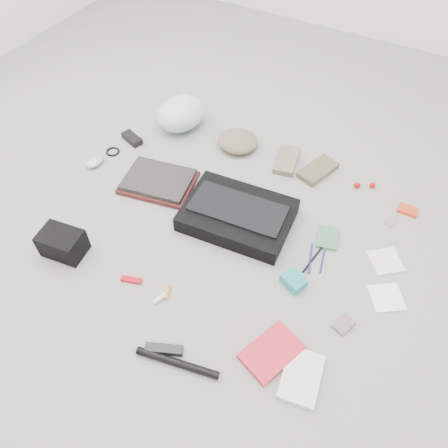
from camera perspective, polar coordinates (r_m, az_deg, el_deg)
The scene contains 33 objects.
ground_plane at distance 1.92m, azimuth -0.00°, elevation -0.95°, with size 4.00×4.00×0.00m, color gray.
messenger_bag at distance 1.93m, azimuth 1.79°, elevation 1.17°, with size 0.47×0.33×0.08m, color black.
bag_flap at distance 1.90m, azimuth 1.83°, elevation 2.05°, with size 0.41×0.19×0.01m, color black.
laptop_sleeve at distance 2.13m, azimuth -8.53°, elevation 5.36°, with size 0.33×0.25×0.02m, color #4A1A18.
laptop at distance 2.11m, azimuth -8.60°, elevation 5.78°, with size 0.31×0.23×0.02m, color black.
bike_helmet at distance 2.41m, azimuth -5.67°, elevation 14.16°, with size 0.23×0.28×0.17m, color silver.
beanie at distance 2.30m, azimuth 1.83°, elevation 10.75°, with size 0.21×0.20×0.07m, color #71614C.
mitten_left at distance 2.24m, azimuth 8.17°, elevation 8.23°, with size 0.10×0.20×0.03m, color #756857.
mitten_right at distance 2.21m, azimuth 12.17°, elevation 6.90°, with size 0.10×0.21×0.03m, color brown.
power_brick at distance 2.39m, azimuth -11.92°, elevation 10.87°, with size 0.12×0.05×0.03m, color black.
cable_coil at distance 2.35m, azimuth -14.33°, elevation 9.15°, with size 0.07×0.07×0.01m, color black.
mouse at distance 2.30m, azimuth -16.52°, elevation 7.81°, with size 0.06×0.10×0.04m, color #ABACB6.
camera_bag at distance 1.93m, azimuth -20.33°, elevation -2.36°, with size 0.17×0.12×0.11m, color black.
multitool at distance 1.80m, azimuth -12.00°, elevation -7.16°, with size 0.09×0.02×0.01m, color #B40713.
toiletry_tube_white at distance 1.74m, azimuth -8.38°, elevation -9.56°, with size 0.02×0.02×0.06m, color silver.
toiletry_tube_orange at distance 1.75m, azimuth -7.46°, elevation -8.76°, with size 0.02×0.02×0.06m, color orange.
u_lock at distance 1.63m, azimuth -7.84°, elevation -15.92°, with size 0.14×0.03×0.03m, color black.
bike_pump at distance 1.61m, azimuth -6.11°, elevation -17.59°, with size 0.03×0.03×0.31m, color black.
book_red at distance 1.63m, azimuth 6.24°, elevation -16.30°, with size 0.14×0.21×0.02m, color red.
book_white at distance 1.61m, azimuth 10.06°, elevation -19.03°, with size 0.13×0.19×0.02m, color silver.
notepad at distance 1.94m, azimuth 13.38°, elevation -1.76°, with size 0.09×0.12×0.01m, color #3E714C.
pen_blue at distance 1.86m, azimuth 11.22°, elevation -4.39°, with size 0.01×0.01×0.16m, color #1C1E9F.
pen_black at distance 1.86m, azimuth 11.49°, elevation -4.57°, with size 0.01×0.01×0.16m, color black.
pen_navy at distance 1.86m, azimuth 12.74°, elevation -4.78°, with size 0.01×0.01×0.12m, color navy.
accordion_wallet at distance 1.77m, azimuth 9.09°, elevation -7.35°, with size 0.09×0.07×0.04m, color teal.
card_deck at distance 1.73m, azimuth 15.33°, elevation -12.54°, with size 0.05×0.08×0.01m, color gray.
napkin_top at distance 1.94m, azimuth 20.35°, elevation -4.56°, with size 0.12×0.12×0.01m, color silver.
napkin_bottom at distance 1.84m, azimuth 20.47°, elevation -9.00°, with size 0.12×0.12×0.01m, color white.
lollipop_a at distance 2.19m, azimuth 16.96°, elevation 4.87°, with size 0.03×0.03×0.03m, color #9A1206.
lollipop_b at distance 2.19m, azimuth 17.07°, elevation 4.91°, with size 0.03×0.03×0.03m, color red.
lollipop_c at distance 2.21m, azimuth 18.84°, elevation 4.81°, with size 0.03×0.03×0.03m, color red.
altoids_tin at distance 2.16m, azimuth 22.88°, elevation 1.67°, with size 0.09×0.06×0.02m, color red.
stamp_sheet at distance 2.09m, azimuth 20.92°, elevation 0.27°, with size 0.05×0.05×0.00m, color gray.
Camera 1 is at (0.59, -1.05, 1.50)m, focal length 35.00 mm.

